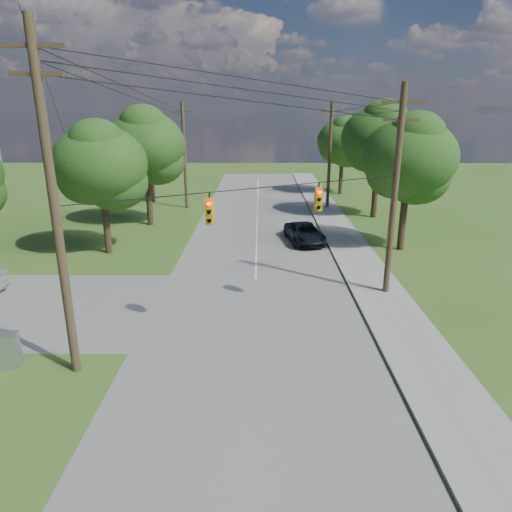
{
  "coord_description": "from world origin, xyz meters",
  "views": [
    {
      "loc": [
        2.23,
        -14.45,
        9.26
      ],
      "look_at": [
        2.06,
        5.0,
        3.01
      ],
      "focal_mm": 32.0,
      "sensor_mm": 36.0,
      "label": 1
    }
  ],
  "objects_px": {
    "pole_sw": "(54,206)",
    "car_main_north": "(305,233)",
    "pole_north_w": "(185,155)",
    "pole_north_e": "(330,155)",
    "pole_ne": "(395,190)",
    "control_cabinet": "(8,351)"
  },
  "relations": [
    {
      "from": "pole_north_w",
      "to": "control_cabinet",
      "type": "relative_size",
      "value": 7.17
    },
    {
      "from": "pole_sw",
      "to": "pole_north_w",
      "type": "bearing_deg",
      "value": 90.77
    },
    {
      "from": "pole_ne",
      "to": "car_main_north",
      "type": "relative_size",
      "value": 2.14
    },
    {
      "from": "pole_sw",
      "to": "control_cabinet",
      "type": "xyz_separation_m",
      "value": [
        -2.54,
        0.15,
        -5.53
      ]
    },
    {
      "from": "pole_sw",
      "to": "control_cabinet",
      "type": "bearing_deg",
      "value": 176.7
    },
    {
      "from": "pole_north_e",
      "to": "control_cabinet",
      "type": "bearing_deg",
      "value": -118.57
    },
    {
      "from": "pole_sw",
      "to": "car_main_north",
      "type": "bearing_deg",
      "value": 59.65
    },
    {
      "from": "pole_north_w",
      "to": "control_cabinet",
      "type": "distance_m",
      "value": 29.86
    },
    {
      "from": "pole_ne",
      "to": "control_cabinet",
      "type": "height_order",
      "value": "pole_ne"
    },
    {
      "from": "pole_ne",
      "to": "pole_north_e",
      "type": "height_order",
      "value": "pole_ne"
    },
    {
      "from": "pole_north_e",
      "to": "car_main_north",
      "type": "bearing_deg",
      "value": -105.4
    },
    {
      "from": "car_main_north",
      "to": "control_cabinet",
      "type": "bearing_deg",
      "value": -135.56
    },
    {
      "from": "pole_sw",
      "to": "control_cabinet",
      "type": "relative_size",
      "value": 8.6
    },
    {
      "from": "pole_ne",
      "to": "pole_sw",
      "type": "bearing_deg",
      "value": -150.62
    },
    {
      "from": "pole_north_w",
      "to": "pole_ne",
      "type": "bearing_deg",
      "value": -57.71
    },
    {
      "from": "pole_ne",
      "to": "pole_north_e",
      "type": "relative_size",
      "value": 1.05
    },
    {
      "from": "car_main_north",
      "to": "pole_sw",
      "type": "bearing_deg",
      "value": -129.44
    },
    {
      "from": "pole_north_w",
      "to": "control_cabinet",
      "type": "xyz_separation_m",
      "value": [
        -2.14,
        -29.45,
        -4.43
      ]
    },
    {
      "from": "pole_ne",
      "to": "pole_north_w",
      "type": "height_order",
      "value": "pole_ne"
    },
    {
      "from": "pole_ne",
      "to": "pole_north_e",
      "type": "distance_m",
      "value": 22.0
    },
    {
      "from": "pole_north_e",
      "to": "control_cabinet",
      "type": "height_order",
      "value": "pole_north_e"
    },
    {
      "from": "pole_ne",
      "to": "car_main_north",
      "type": "distance_m",
      "value": 11.28
    }
  ]
}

